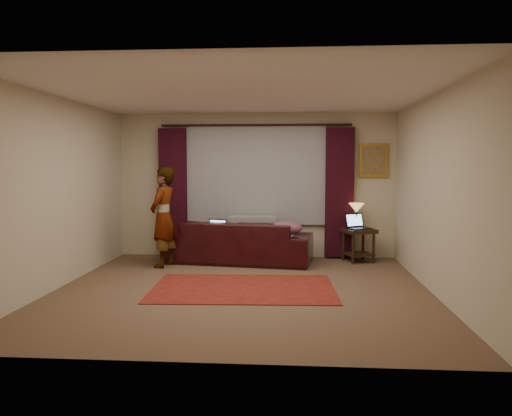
{
  "coord_description": "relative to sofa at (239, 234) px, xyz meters",
  "views": [
    {
      "loc": [
        0.68,
        -6.54,
        1.67
      ],
      "look_at": [
        0.1,
        1.2,
        1.0
      ],
      "focal_mm": 35.0,
      "sensor_mm": 36.0,
      "label": 1
    }
  ],
  "objects": [
    {
      "name": "wall_back",
      "position": [
        0.24,
        0.59,
        0.8
      ],
      "size": [
        5.0,
        0.02,
        2.6
      ],
      "primitive_type": "cube",
      "color": "beige",
      "rests_on": "ground"
    },
    {
      "name": "picture_frame",
      "position": [
        2.34,
        0.56,
        1.25
      ],
      "size": [
        0.5,
        0.04,
        0.6
      ],
      "primitive_type": "cube",
      "color": "#B48531",
      "rests_on": "wall_back"
    },
    {
      "name": "wall_right",
      "position": [
        2.74,
        -1.91,
        0.8
      ],
      "size": [
        0.02,
        5.0,
        2.6
      ],
      "primitive_type": "cube",
      "color": "beige",
      "rests_on": "ground"
    },
    {
      "name": "throw_blanket",
      "position": [
        0.22,
        0.22,
        0.5
      ],
      "size": [
        0.84,
        0.37,
        0.1
      ],
      "primitive_type": "cube",
      "rotation": [
        0.0,
        0.0,
        0.05
      ],
      "color": "gray",
      "rests_on": "sofa"
    },
    {
      "name": "sheer_curtain",
      "position": [
        0.24,
        0.53,
        1.0
      ],
      "size": [
        2.5,
        0.05,
        1.8
      ],
      "primitive_type": "cube",
      "color": "#95969D",
      "rests_on": "wall_back"
    },
    {
      "name": "drape_right",
      "position": [
        1.74,
        0.48,
        0.68
      ],
      "size": [
        0.5,
        0.14,
        2.3
      ],
      "primitive_type": "cube",
      "color": "black",
      "rests_on": "floor"
    },
    {
      "name": "laptop_table",
      "position": [
        2.05,
        0.14,
        0.21
      ],
      "size": [
        0.51,
        0.52,
        0.26
      ],
      "primitive_type": null,
      "rotation": [
        0.0,
        0.0,
        0.54
      ],
      "color": "black",
      "rests_on": "end_table"
    },
    {
      "name": "curtain_rod",
      "position": [
        0.24,
        0.48,
        1.88
      ],
      "size": [
        0.04,
        0.04,
        3.4
      ],
      "primitive_type": "cylinder",
      "color": "black",
      "rests_on": "wall_back"
    },
    {
      "name": "person",
      "position": [
        -1.2,
        -0.47,
        0.32
      ],
      "size": [
        0.56,
        0.56,
        1.64
      ],
      "primitive_type": "imported",
      "rotation": [
        0.0,
        0.0,
        -1.76
      ],
      "color": "gray",
      "rests_on": "floor"
    },
    {
      "name": "tiffany_lamp",
      "position": [
        2.02,
        0.29,
        0.3
      ],
      "size": [
        0.35,
        0.35,
        0.43
      ],
      "primitive_type": null,
      "rotation": [
        0.0,
        0.0,
        0.36
      ],
      "color": "olive",
      "rests_on": "end_table"
    },
    {
      "name": "floor",
      "position": [
        0.24,
        -1.91,
        -0.5
      ],
      "size": [
        5.0,
        5.0,
        0.01
      ],
      "primitive_type": "cube",
      "color": "brown",
      "rests_on": "ground"
    },
    {
      "name": "sofa",
      "position": [
        0.0,
        0.0,
        0.0
      ],
      "size": [
        2.58,
        1.39,
        0.99
      ],
      "primitive_type": "imported",
      "rotation": [
        0.0,
        0.0,
        3.0
      ],
      "color": "black",
      "rests_on": "floor"
    },
    {
      "name": "end_table",
      "position": [
        2.05,
        0.19,
        -0.21
      ],
      "size": [
        0.64,
        0.64,
        0.58
      ],
      "primitive_type": "cube",
      "rotation": [
        0.0,
        0.0,
        0.34
      ],
      "color": "black",
      "rests_on": "floor"
    },
    {
      "name": "ceiling",
      "position": [
        0.24,
        -1.91,
        2.1
      ],
      "size": [
        5.0,
        5.0,
        0.02
      ],
      "primitive_type": "cube",
      "color": "silver",
      "rests_on": "ground"
    },
    {
      "name": "clothing_pile",
      "position": [
        0.79,
        -0.23,
        0.12
      ],
      "size": [
        0.57,
        0.44,
        0.24
      ],
      "primitive_type": "ellipsoid",
      "rotation": [
        0.0,
        0.0,
        0.01
      ],
      "color": "#774558",
      "rests_on": "sofa"
    },
    {
      "name": "laptop_sofa",
      "position": [
        -0.42,
        -0.1,
        0.12
      ],
      "size": [
        0.42,
        0.44,
        0.24
      ],
      "primitive_type": null,
      "rotation": [
        0.0,
        0.0,
        -0.32
      ],
      "color": "black",
      "rests_on": "sofa"
    },
    {
      "name": "wall_left",
      "position": [
        -2.26,
        -1.91,
        0.8
      ],
      "size": [
        0.02,
        5.0,
        2.6
      ],
      "primitive_type": "cube",
      "color": "beige",
      "rests_on": "ground"
    },
    {
      "name": "area_rug",
      "position": [
        0.25,
        -1.85,
        -0.49
      ],
      "size": [
        2.53,
        1.75,
        0.01
      ],
      "primitive_type": "cube",
      "rotation": [
        0.0,
        0.0,
        0.05
      ],
      "color": "maroon",
      "rests_on": "floor"
    },
    {
      "name": "wall_front",
      "position": [
        0.24,
        -4.41,
        0.8
      ],
      "size": [
        5.0,
        0.02,
        2.6
      ],
      "primitive_type": "cube",
      "color": "beige",
      "rests_on": "ground"
    },
    {
      "name": "drape_left",
      "position": [
        -1.26,
        0.48,
        0.68
      ],
      "size": [
        0.5,
        0.14,
        2.3
      ],
      "primitive_type": "cube",
      "color": "black",
      "rests_on": "floor"
    }
  ]
}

